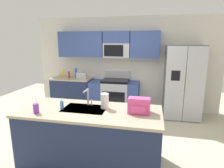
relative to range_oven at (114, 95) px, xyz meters
The scene contains 15 objects.
ground_plane 1.87m from the range_oven, 82.74° to the right, with size 9.00×9.00×0.00m, color beige.
kitchen_wall_unit 1.07m from the range_oven, 72.79° to the left, with size 5.20×0.43×2.60m.
back_counter 1.26m from the range_oven, behind, with size 1.15×0.63×0.90m.
range_oven is the anchor object (origin of this frame).
refrigerator 1.84m from the range_oven, ahead, with size 0.90×0.76×1.85m.
island_counter 2.41m from the range_oven, 87.77° to the right, with size 2.19×0.93×0.90m.
toaster 1.08m from the range_oven, behind, with size 0.28×0.16×0.18m.
pepper_mill 1.45m from the range_oven, behind, with size 0.05×0.05×0.18m, color #B2332D.
bottle_yellow 1.61m from the range_oven, behind, with size 0.06×0.06×0.22m, color yellow.
bottle_blue 1.26m from the range_oven, behind, with size 0.07×0.07×0.29m, color blue.
sink_faucet 2.30m from the range_oven, 90.00° to the right, with size 0.08×0.21×0.28m.
drink_cup_purple 2.81m from the range_oven, 103.32° to the right, with size 0.08×0.08×0.26m.
soap_dispenser 2.53m from the range_oven, 97.99° to the right, with size 0.06×0.06×0.17m.
paper_towel_roll 2.37m from the range_oven, 82.43° to the right, with size 0.12×0.12×0.24m, color white.
backpack 2.57m from the range_oven, 70.34° to the right, with size 0.32×0.22×0.23m.
Camera 1 is at (0.78, -3.23, 1.94)m, focal length 30.41 mm.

